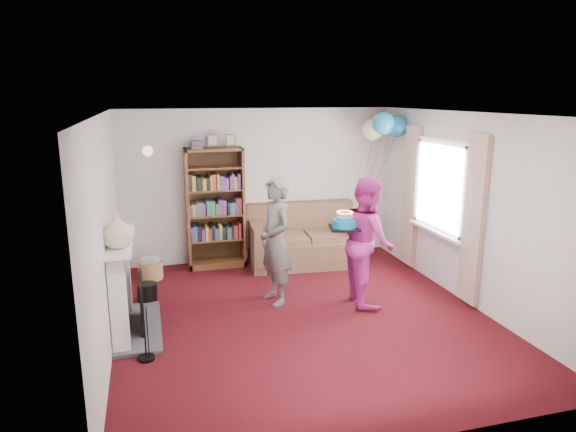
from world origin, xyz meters
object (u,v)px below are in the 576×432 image
object	(u,v)px
bookcase	(215,209)
person_striped	(276,241)
birthday_cake	(345,224)
sofa	(304,241)
person_magenta	(367,241)

from	to	relation	value
bookcase	person_striped	xyz separation A→B (m)	(0.56, -1.74, -0.09)
person_striped	birthday_cake	bearing A→B (deg)	53.01
sofa	person_striped	distance (m)	1.80
sofa	person_magenta	distance (m)	1.91
sofa	person_striped	size ratio (longest dim) A/B	1.07
person_striped	birthday_cake	xyz separation A→B (m)	(0.82, -0.37, 0.27)
sofa	person_magenta	size ratio (longest dim) A/B	1.07
birthday_cake	person_magenta	bearing A→B (deg)	9.23
sofa	person_striped	bearing A→B (deg)	-115.18
bookcase	person_striped	world-z (taller)	bookcase
sofa	birthday_cake	bearing A→B (deg)	-86.81
person_magenta	birthday_cake	distance (m)	0.44
bookcase	person_magenta	bearing A→B (deg)	-49.87
person_striped	sofa	bearing A→B (deg)	137.56
birthday_cake	bookcase	bearing A→B (deg)	123.27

